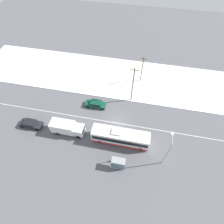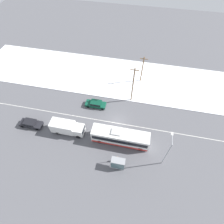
% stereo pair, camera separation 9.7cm
% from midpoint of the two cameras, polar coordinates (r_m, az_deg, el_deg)
% --- Properties ---
extents(ground_plane, '(120.00, 120.00, 0.00)m').
position_cam_midpoint_polar(ground_plane, '(37.14, 1.77, -3.66)').
color(ground_plane, '#56565B').
extents(snow_lot, '(80.00, 15.33, 0.12)m').
position_cam_midpoint_polar(snow_lot, '(46.51, 5.06, 10.89)').
color(snow_lot, white).
rests_on(snow_lot, ground_plane).
extents(lane_marking_center, '(60.00, 0.12, 0.00)m').
position_cam_midpoint_polar(lane_marking_center, '(37.14, 1.77, -3.66)').
color(lane_marking_center, silver).
rests_on(lane_marking_center, ground_plane).
extents(city_bus, '(10.88, 2.57, 3.33)m').
position_cam_midpoint_polar(city_bus, '(33.55, 2.79, -8.17)').
color(city_bus, white).
rests_on(city_bus, ground_plane).
extents(box_truck, '(6.64, 2.30, 2.82)m').
position_cam_midpoint_polar(box_truck, '(35.83, -14.48, -4.86)').
color(box_truck, silver).
rests_on(box_truck, ground_plane).
extents(sedan_car, '(4.61, 1.80, 1.40)m').
position_cam_midpoint_polar(sedan_car, '(39.53, -5.24, 2.72)').
color(sedan_car, '#0F4733').
rests_on(sedan_car, ground_plane).
extents(parked_car_near_truck, '(4.65, 1.80, 1.47)m').
position_cam_midpoint_polar(parked_car_near_truck, '(39.84, -24.94, -3.37)').
color(parked_car_near_truck, black).
rests_on(parked_car_near_truck, ground_plane).
extents(pedestrian_at_stop, '(0.58, 0.26, 1.62)m').
position_cam_midpoint_polar(pedestrian_at_stop, '(32.37, 1.90, -14.86)').
color(pedestrian_at_stop, '#23232D').
rests_on(pedestrian_at_stop, ground_plane).
extents(bus_shelter, '(2.41, 1.20, 2.40)m').
position_cam_midpoint_polar(bus_shelter, '(31.29, 2.00, -16.48)').
color(bus_shelter, gray).
rests_on(bus_shelter, ground_plane).
extents(streetlamp, '(0.36, 2.30, 7.41)m').
position_cam_midpoint_polar(streetlamp, '(30.39, 17.86, -11.65)').
color(streetlamp, '#9EA3A8').
rests_on(streetlamp, ground_plane).
extents(utility_pole_roadside, '(1.80, 0.24, 9.27)m').
position_cam_midpoint_polar(utility_pole_roadside, '(37.94, 6.91, 8.80)').
color(utility_pole_roadside, brown).
rests_on(utility_pole_roadside, ground_plane).
extents(utility_pole_snowlot, '(1.80, 0.24, 7.12)m').
position_cam_midpoint_polar(utility_pole_snowlot, '(43.96, 9.91, 13.66)').
color(utility_pole_snowlot, brown).
rests_on(utility_pole_snowlot, ground_plane).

